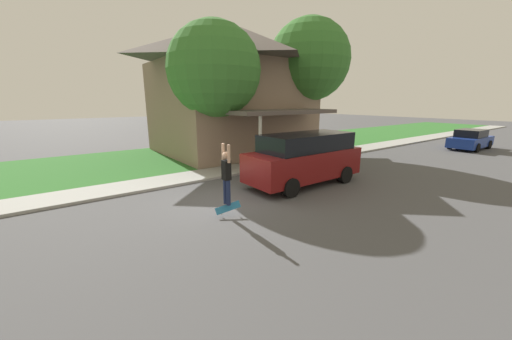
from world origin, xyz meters
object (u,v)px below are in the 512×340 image
skateboard (228,208)px  suv_parked (305,158)px  skateboarder (226,174)px  lawn_tree_near (214,70)px  lawn_tree_far (309,60)px  car_down_street (470,140)px

skateboard → suv_parked: bearing=103.6°
suv_parked → skateboarder: skateboarder is taller
skateboarder → skateboard: bearing=117.0°
skateboard → lawn_tree_near: bearing=153.6°
lawn_tree_near → lawn_tree_far: size_ratio=0.85×
car_down_street → skateboard: bearing=-89.4°
suv_parked → car_down_street: suv_parked is taller
car_down_street → skateboarder: (0.24, -20.83, 0.64)m
skateboard → car_down_street: bearing=90.6°
lawn_tree_near → skateboarder: 7.80m
lawn_tree_near → skateboard: (6.17, -3.06, -4.67)m
lawn_tree_near → lawn_tree_far: (-0.33, 7.11, 1.05)m
skateboard → skateboarder: bearing=-63.0°
lawn_tree_near → suv_parked: 6.50m
lawn_tree_near → suv_parked: lawn_tree_near is taller
skateboarder → car_down_street: bearing=90.7°
lawn_tree_far → skateboard: (6.50, -10.17, -5.71)m
suv_parked → skateboarder: size_ratio=2.81×
skateboarder → skateboard: (-0.02, 0.03, -1.07)m
lawn_tree_near → car_down_street: size_ratio=1.72×
lawn_tree_far → skateboard: size_ratio=11.62×
lawn_tree_near → lawn_tree_far: bearing=92.7°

